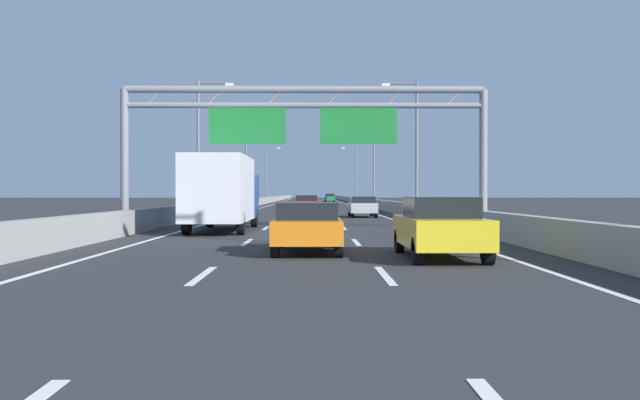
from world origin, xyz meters
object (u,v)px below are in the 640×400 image
(streetlamp_right_mid, at_px, (413,140))
(streetlamp_left_distant, at_px, (267,171))
(orange_car, at_px, (307,227))
(box_truck, at_px, (222,191))
(streetlamp_right_far, at_px, (372,162))
(red_car, at_px, (307,204))
(streetlamp_right_distant, at_px, (355,171))
(streetlamp_left_mid, at_px, (202,139))
(streetlamp_left_far, at_px, (248,162))
(green_car, at_px, (330,198))
(sign_gantry, at_px, (304,121))
(yellow_car, at_px, (440,227))
(silver_car, at_px, (362,206))

(streetlamp_right_mid, distance_m, streetlamp_left_distant, 69.64)
(orange_car, height_order, box_truck, box_truck)
(streetlamp_right_far, bearing_deg, red_car, -104.62)
(streetlamp_right_distant, relative_size, box_truck, 1.14)
(streetlamp_left_mid, height_order, orange_car, streetlamp_left_mid)
(streetlamp_left_far, relative_size, green_car, 2.20)
(streetlamp_right_distant, relative_size, orange_car, 2.26)
(sign_gantry, xyz_separation_m, streetlamp_left_far, (-7.45, 51.91, 0.59))
(streetlamp_right_mid, xyz_separation_m, orange_car, (-7.24, -29.40, -4.69))
(yellow_car, bearing_deg, red_car, 95.83)
(streetlamp_left_far, xyz_separation_m, silver_car, (11.15, -36.38, -4.68))
(streetlamp_right_mid, relative_size, orange_car, 2.26)
(streetlamp_right_far, bearing_deg, silver_car, -95.93)
(yellow_car, xyz_separation_m, red_car, (-3.67, 35.96, -0.04))
(streetlamp_right_distant, height_order, box_truck, streetlamp_right_distant)
(streetlamp_right_distant, bearing_deg, yellow_car, -92.27)
(streetlamp_right_far, relative_size, green_car, 2.20)
(streetlamp_left_mid, bearing_deg, streetlamp_right_far, 66.30)
(streetlamp_left_far, distance_m, box_truck, 53.30)
(streetlamp_right_mid, xyz_separation_m, streetlamp_left_distant, (-14.93, 68.02, 0.00))
(sign_gantry, distance_m, streetlamp_left_distant, 86.24)
(streetlamp_left_far, xyz_separation_m, red_car, (7.34, -29.10, -4.65))
(yellow_car, relative_size, orange_car, 1.04)
(streetlamp_right_far, relative_size, red_car, 2.04)
(orange_car, bearing_deg, red_car, 90.59)
(sign_gantry, bearing_deg, streetlamp_right_mid, 67.32)
(streetlamp_left_distant, bearing_deg, streetlamp_left_mid, -90.00)
(streetlamp_left_mid, height_order, streetlamp_left_far, same)
(streetlamp_left_far, distance_m, streetlamp_left_distant, 34.01)
(streetlamp_left_mid, relative_size, streetlamp_left_far, 1.00)
(streetlamp_right_far, bearing_deg, green_car, 95.65)
(silver_car, bearing_deg, orange_car, -97.29)
(yellow_car, relative_size, box_truck, 0.52)
(orange_car, height_order, silver_car, silver_car)
(streetlamp_right_far, height_order, yellow_car, streetlamp_right_far)
(streetlamp_right_mid, height_order, streetlamp_right_far, same)
(green_car, xyz_separation_m, red_car, (-3.52, -70.21, -0.00))
(streetlamp_right_far, bearing_deg, streetlamp_left_mid, -113.70)
(green_car, bearing_deg, red_car, -92.87)
(orange_car, bearing_deg, streetlamp_left_distant, 94.52)
(sign_gantry, bearing_deg, streetlamp_left_distant, 94.96)
(streetlamp_right_far, distance_m, silver_car, 36.87)
(streetlamp_left_mid, bearing_deg, sign_gantry, -67.40)
(red_car, bearing_deg, streetlamp_right_mid, -32.91)
(streetlamp_left_mid, relative_size, box_truck, 1.14)
(streetlamp_right_mid, height_order, green_car, streetlamp_right_mid)
(streetlamp_right_mid, bearing_deg, sign_gantry, -112.68)
(orange_car, height_order, red_car, red_car)
(green_car, relative_size, red_car, 0.93)
(streetlamp_right_mid, height_order, red_car, streetlamp_right_mid)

